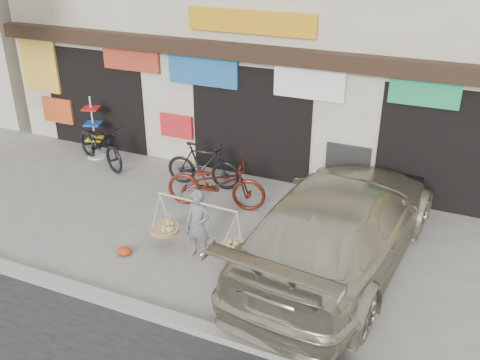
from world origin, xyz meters
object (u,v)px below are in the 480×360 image
at_px(bike_0, 100,144).
at_px(suv, 340,224).
at_px(street_vendor, 198,228).
at_px(bike_1, 203,165).
at_px(display_rack, 94,133).
at_px(bike_2, 216,183).

relative_size(bike_0, suv, 0.35).
distance_m(street_vendor, suv, 2.56).
xyz_separation_m(street_vendor, bike_1, (-1.27, 2.65, -0.08)).
bearing_deg(display_rack, bike_0, -37.61).
xyz_separation_m(street_vendor, display_rack, (-4.66, 3.03, 0.06)).
height_order(street_vendor, suv, suv).
bearing_deg(bike_0, display_rack, 76.64).
bearing_deg(bike_1, bike_0, 83.11).
height_order(bike_1, suv, suv).
height_order(street_vendor, bike_1, street_vendor).
distance_m(street_vendor, bike_0, 5.03).
bearing_deg(bike_0, street_vendor, -98.31).
bearing_deg(bike_1, bike_2, -142.94).
height_order(bike_1, bike_2, bike_2).
xyz_separation_m(street_vendor, bike_0, (-4.24, 2.71, -0.06)).
xyz_separation_m(bike_0, bike_2, (3.70, -0.84, 0.02)).
xyz_separation_m(bike_0, display_rack, (-0.42, 0.32, 0.12)).
bearing_deg(suv, display_rack, -11.39).
xyz_separation_m(bike_0, bike_1, (2.97, -0.06, -0.01)).
distance_m(bike_1, bike_2, 1.06).
distance_m(bike_0, display_rack, 0.55).
bearing_deg(bike_2, bike_1, 30.48).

